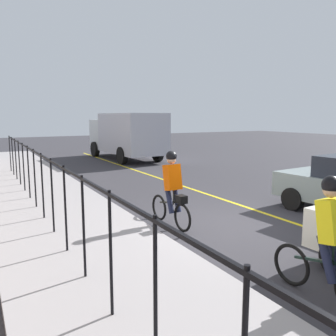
% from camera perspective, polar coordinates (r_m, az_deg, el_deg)
% --- Properties ---
extents(ground_plane, '(80.00, 80.00, 0.00)m').
position_cam_1_polar(ground_plane, '(8.68, 9.02, -9.15)').
color(ground_plane, '#313035').
extents(lane_line_centre, '(36.00, 0.12, 0.01)m').
position_cam_1_polar(lane_line_centre, '(9.71, 16.52, -7.46)').
color(lane_line_centre, yellow).
rests_on(lane_line_centre, ground).
extents(sidewalk, '(40.00, 3.20, 0.15)m').
position_cam_1_polar(sidewalk, '(7.17, -13.42, -12.51)').
color(sidewalk, gray).
rests_on(sidewalk, ground).
extents(iron_fence, '(19.25, 0.04, 1.60)m').
position_cam_1_polar(iron_fence, '(7.71, -18.63, -2.08)').
color(iron_fence, black).
rests_on(iron_fence, sidewalk).
extents(cyclist_lead, '(1.71, 0.37, 1.83)m').
position_cam_1_polar(cyclist_lead, '(8.19, 0.66, -3.52)').
color(cyclist_lead, black).
rests_on(cyclist_lead, ground).
extents(cyclist_follow, '(1.71, 0.37, 1.83)m').
position_cam_1_polar(cyclist_follow, '(5.39, 25.05, -10.79)').
color(cyclist_follow, black).
rests_on(cyclist_follow, ground).
extents(box_truck_background, '(6.79, 2.74, 2.78)m').
position_cam_1_polar(box_truck_background, '(21.16, -6.87, 5.59)').
color(box_truck_background, '#B0B3C1').
rests_on(box_truck_background, ground).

